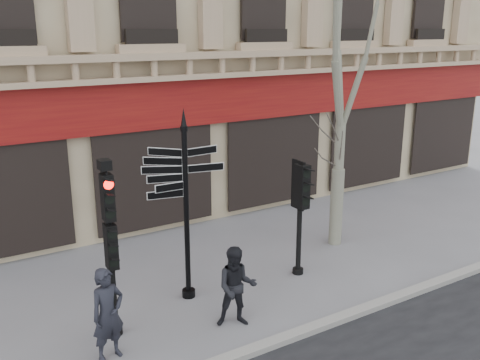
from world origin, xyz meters
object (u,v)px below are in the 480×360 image
object	(u,v)px
fingerpost	(185,174)
traffic_signal_secondary	(300,198)
plane_tree	(346,28)
traffic_signal_main	(109,228)
pedestrian_a	(108,314)
pedestrian_b	(237,287)

from	to	relation	value
fingerpost	traffic_signal_secondary	world-z (taller)	fingerpost
fingerpost	plane_tree	distance (m)	5.47
fingerpost	traffic_signal_main	bearing A→B (deg)	-139.65
plane_tree	pedestrian_a	size ratio (longest dim) A/B	4.73
fingerpost	pedestrian_a	xyz separation A→B (m)	(-2.15, -1.26, -1.89)
traffic_signal_main	plane_tree	xyz separation A→B (m)	(6.46, 1.18, 3.42)
pedestrian_b	fingerpost	bearing A→B (deg)	127.62
pedestrian_a	fingerpost	bearing A→B (deg)	17.08
traffic_signal_main	pedestrian_a	bearing A→B (deg)	-113.37
traffic_signal_secondary	pedestrian_b	bearing A→B (deg)	-153.80
plane_tree	pedestrian_a	distance (m)	8.48
plane_tree	traffic_signal_secondary	bearing A→B (deg)	-154.62
fingerpost	pedestrian_a	size ratio (longest dim) A/B	2.42
fingerpost	plane_tree	xyz separation A→B (m)	(4.65, 0.59, 2.83)
pedestrian_a	plane_tree	bearing A→B (deg)	1.88
fingerpost	traffic_signal_secondary	size ratio (longest dim) A/B	1.53
traffic_signal_main	pedestrian_a	size ratio (longest dim) A/B	2.02
traffic_signal_secondary	plane_tree	size ratio (longest dim) A/B	0.33
traffic_signal_main	pedestrian_b	xyz separation A→B (m)	(2.10, -0.91, -1.33)
pedestrian_a	traffic_signal_main	bearing A→B (deg)	50.06
traffic_signal_secondary	pedestrian_a	distance (m)	5.02
traffic_signal_main	traffic_signal_secondary	xyz separation A→B (m)	(4.50, 0.25, -0.29)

